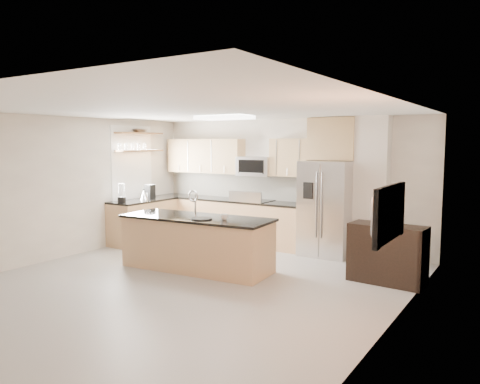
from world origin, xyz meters
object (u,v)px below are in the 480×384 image
Objects in this scene: microwave at (256,166)px; kettle at (144,195)px; refrigerator at (327,208)px; platter at (202,219)px; cup at (224,217)px; island at (197,243)px; coffee_maker at (150,192)px; television at (380,213)px; flower_vase at (393,203)px; range at (253,222)px; blender at (122,194)px; bowl at (140,130)px; credenza at (387,254)px.

microwave is 2.43m from kettle.
refrigerator is 5.19× the size of platter.
microwave is 6.26× the size of cup.
island reaches higher than coffee_maker.
microwave is at bearing 24.57° from coffee_maker.
microwave reaches higher than television.
platter is at bearing -159.38° from flower_vase.
blender is at bearing -141.33° from range.
bowl is (-2.25, -0.93, 1.92)m from range.
credenza is (3.11, -1.22, -0.03)m from range.
credenza is at bearing -23.41° from microwave.
cup is (-0.89, -2.12, 0.05)m from refrigerator.
bowl is 6.25m from television.
bowl is 5.57m from flower_vase.
range is 2.33m from coffee_maker.
microwave is at bearing 47.25° from television.
platter is (0.43, -2.31, 0.43)m from range.
bowl reaches higher than range.
range is 0.43× the size of island.
blender is (-2.50, 0.65, 0.19)m from platter.
blender is 0.59m from kettle.
refrigerator is 5.94× the size of coffee_maker.
island reaches higher than range.
microwave is 1.84× the size of bowl.
blender is (-2.85, 0.50, 0.15)m from cup.
flower_vase is (1.53, -1.22, 0.34)m from refrigerator.
blender is 1.64× the size of kettle.
range is 1.50× the size of microwave.
bowl is at bearing 176.44° from flower_vase.
range is at bearing 90.85° from island.
bowl reaches higher than coffee_maker.
kettle is at bearing -33.34° from bowl.
refrigerator reaches higher than kettle.
cup is at bearing -70.41° from range.
island is 3.35m from bowl.
television is (5.54, -2.04, 0.33)m from kettle.
platter is at bearing -40.47° from island.
blender is (-2.08, -1.66, 0.61)m from range.
coffee_maker is at bearing 67.81° from television.
island is 7.70× the size of platter.
platter is 0.89× the size of blender.
blender is at bearing -76.48° from bowl.
cup is at bearing -10.03° from blender.
credenza is 1.65× the size of flower_vase.
credenza is 2.57m from cup.
bowl is (-2.25, -1.06, 0.76)m from microwave.
island is 2.54m from kettle.
television reaches higher than flower_vase.
flower_vase is at bearing -4.73° from coffee_maker.
flower_vase is 1.88m from television.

